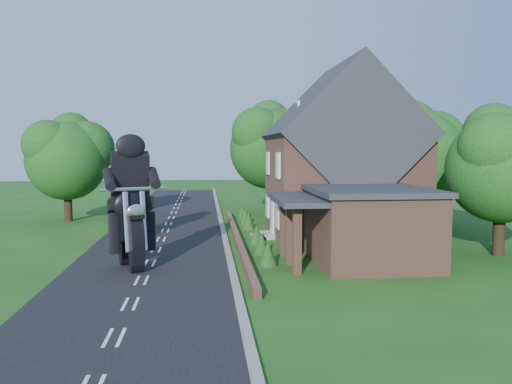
{
  "coord_description": "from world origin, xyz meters",
  "views": [
    {
      "loc": [
        2.52,
        -22.69,
        5.23
      ],
      "look_at": [
        5.36,
        4.76,
        2.8
      ],
      "focal_mm": 35.0,
      "sensor_mm": 36.0,
      "label": 1
    }
  ],
  "objects": [
    {
      "name": "tree_behind_house",
      "position": [
        14.18,
        16.14,
        6.23
      ],
      "size": [
        7.81,
        7.2,
        10.08
      ],
      "color": "black",
      "rests_on": "ground"
    },
    {
      "name": "tree_annex_side",
      "position": [
        17.13,
        0.1,
        4.69
      ],
      "size": [
        5.64,
        5.2,
        7.48
      ],
      "color": "black",
      "rests_on": "ground"
    },
    {
      "name": "tree_house_right",
      "position": [
        16.65,
        8.62,
        5.19
      ],
      "size": [
        6.51,
        6.0,
        8.4
      ],
      "color": "black",
      "rests_on": "ground"
    },
    {
      "name": "shrub_f",
      "position": [
        5.3,
        14.0,
        0.55
      ],
      "size": [
        0.9,
        0.9,
        1.1
      ],
      "primitive_type": "cone",
      "color": "#163A12",
      "rests_on": "ground"
    },
    {
      "name": "ground",
      "position": [
        0.0,
        0.0,
        0.0
      ],
      "size": [
        120.0,
        120.0,
        0.0
      ],
      "primitive_type": "plane",
      "color": "#1B4A14",
      "rests_on": "ground"
    },
    {
      "name": "garden_wall",
      "position": [
        4.3,
        5.0,
        0.2
      ],
      "size": [
        0.3,
        22.0,
        0.4
      ],
      "primitive_type": "cube",
      "color": "brown",
      "rests_on": "ground"
    },
    {
      "name": "motorcycle_lead",
      "position": [
        -0.65,
        -1.0,
        0.87
      ],
      "size": [
        1.15,
        1.91,
        1.74
      ],
      "primitive_type": null,
      "rotation": [
        0.0,
        0.0,
        3.53
      ],
      "color": "black",
      "rests_on": "ground"
    },
    {
      "name": "shrub_b",
      "position": [
        5.3,
        1.5,
        0.55
      ],
      "size": [
        0.9,
        0.9,
        1.1
      ],
      "primitive_type": "cone",
      "color": "#163A12",
      "rests_on": "ground"
    },
    {
      "name": "tree_far_road",
      "position": [
        -6.86,
        14.11,
        4.84
      ],
      "size": [
        6.08,
        5.6,
        7.84
      ],
      "color": "black",
      "rests_on": "ground"
    },
    {
      "name": "house",
      "position": [
        10.49,
        6.0,
        4.34
      ],
      "size": [
        9.54,
        8.64,
        10.24
      ],
      "color": "brown",
      "rests_on": "ground"
    },
    {
      "name": "shrub_a",
      "position": [
        5.3,
        -1.0,
        0.55
      ],
      "size": [
        0.9,
        0.9,
        1.1
      ],
      "primitive_type": "cone",
      "color": "#163A12",
      "rests_on": "ground"
    },
    {
      "name": "motorcycle_follow",
      "position": [
        -1.64,
        6.61,
        0.77
      ],
      "size": [
        1.15,
        1.65,
        1.54
      ],
      "primitive_type": null,
      "rotation": [
        0.0,
        0.0,
        2.65
      ],
      "color": "black",
      "rests_on": "ground"
    },
    {
      "name": "shrub_c",
      "position": [
        5.3,
        4.0,
        0.55
      ],
      "size": [
        0.9,
        0.9,
        1.1
      ],
      "primitive_type": "cone",
      "color": "#163A12",
      "rests_on": "ground"
    },
    {
      "name": "shrub_d",
      "position": [
        5.3,
        9.0,
        0.55
      ],
      "size": [
        0.9,
        0.9,
        1.1
      ],
      "primitive_type": "cone",
      "color": "#163A12",
      "rests_on": "ground"
    },
    {
      "name": "road",
      "position": [
        0.0,
        0.0,
        0.01
      ],
      "size": [
        7.0,
        80.0,
        0.02
      ],
      "primitive_type": "cube",
      "color": "black",
      "rests_on": "ground"
    },
    {
      "name": "shrub_e",
      "position": [
        5.3,
        11.5,
        0.55
      ],
      "size": [
        0.9,
        0.9,
        1.1
      ],
      "primitive_type": "cone",
      "color": "#163A12",
      "rests_on": "ground"
    },
    {
      "name": "annex",
      "position": [
        9.87,
        -0.8,
        1.77
      ],
      "size": [
        7.05,
        5.94,
        3.44
      ],
      "color": "brown",
      "rests_on": "ground"
    },
    {
      "name": "kerb",
      "position": [
        3.65,
        0.0,
        0.06
      ],
      "size": [
        0.3,
        80.0,
        0.12
      ],
      "primitive_type": "cube",
      "color": "gray",
      "rests_on": "ground"
    },
    {
      "name": "tree_behind_left",
      "position": [
        8.16,
        17.13,
        5.73
      ],
      "size": [
        6.94,
        6.4,
        9.16
      ],
      "color": "black",
      "rests_on": "ground"
    }
  ]
}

